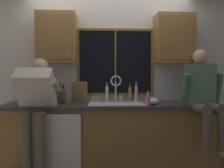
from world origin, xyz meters
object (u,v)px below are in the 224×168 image
person_sitting_on_counter (203,92)px  cutting_board (80,92)px  bottle_amber_small (107,94)px  person_standing (36,104)px  knife_block (61,96)px  soap_dispenser (148,100)px  mixing_bowl (152,101)px  bottle_green_glass (130,94)px  bottle_tall_clear (136,93)px

person_sitting_on_counter → cutting_board: 1.74m
person_sitting_on_counter → bottle_amber_small: bearing=158.2°
person_standing → knife_block: person_standing is taller
person_standing → soap_dispenser: (1.46, 0.15, 0.03)m
person_standing → cutting_board: (0.50, 0.53, 0.12)m
person_sitting_on_counter → soap_dispenser: 0.73m
mixing_bowl → bottle_amber_small: (-0.62, 0.34, 0.08)m
person_sitting_on_counter → soap_dispenser: size_ratio=6.57×
knife_block → bottle_green_glass: 1.02m
mixing_bowl → soap_dispenser: size_ratio=1.05×
bottle_tall_clear → bottle_amber_small: bearing=177.6°
bottle_tall_clear → bottle_amber_small: (-0.45, 0.02, -0.00)m
cutting_board → bottle_amber_small: (0.41, 0.02, -0.03)m
mixing_bowl → soap_dispenser: 0.10m
knife_block → cutting_board: bearing=30.4°
knife_block → soap_dispenser: size_ratio=1.68×
person_standing → bottle_tall_clear: person_standing is taller
person_sitting_on_counter → bottle_tall_clear: bearing=149.2°
person_standing → mixing_bowl: person_standing is taller
person_sitting_on_counter → cutting_board: size_ratio=4.00×
cutting_board → mixing_bowl: (1.03, -0.32, -0.11)m
cutting_board → bottle_amber_small: size_ratio=1.06×
soap_dispenser → bottle_tall_clear: bottle_tall_clear is taller
bottle_green_glass → person_sitting_on_counter: bearing=-28.6°
cutting_board → bottle_tall_clear: (0.86, 0.00, -0.03)m
cutting_board → bottle_tall_clear: bearing=0.0°
bottle_amber_small → bottle_green_glass: bearing=-1.4°
person_sitting_on_counter → bottle_tall_clear: person_sitting_on_counter is taller
person_sitting_on_counter → person_standing: bearing=-178.9°
person_sitting_on_counter → bottle_amber_small: (-1.27, 0.51, -0.06)m
person_sitting_on_counter → knife_block: 1.96m
bottle_amber_small → knife_block: bearing=-165.9°
knife_block → mixing_bowl: knife_block is taller
mixing_bowl → knife_block: bearing=172.4°
knife_block → cutting_board: size_ratio=1.02×
knife_block → bottle_amber_small: 0.68m
bottle_green_glass → bottle_amber_small: 0.35m
person_sitting_on_counter → mixing_bowl: 0.68m
person_sitting_on_counter → cutting_board: (-1.67, 0.49, -0.03)m
person_standing → knife_block: 0.46m
knife_block → mixing_bowl: bearing=-7.6°
person_standing → cutting_board: person_standing is taller
person_standing → person_sitting_on_counter: 2.18m
person_sitting_on_counter → mixing_bowl: (-0.65, 0.17, -0.14)m
person_sitting_on_counter → bottle_amber_small: size_ratio=4.24×
bottle_green_glass → bottle_amber_small: bottle_amber_small is taller
knife_block → person_standing: bearing=-123.5°
soap_dispenser → person_standing: bearing=-174.3°
knife_block → bottle_tall_clear: 1.12m
person_standing → bottle_green_glass: (1.26, 0.54, 0.08)m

